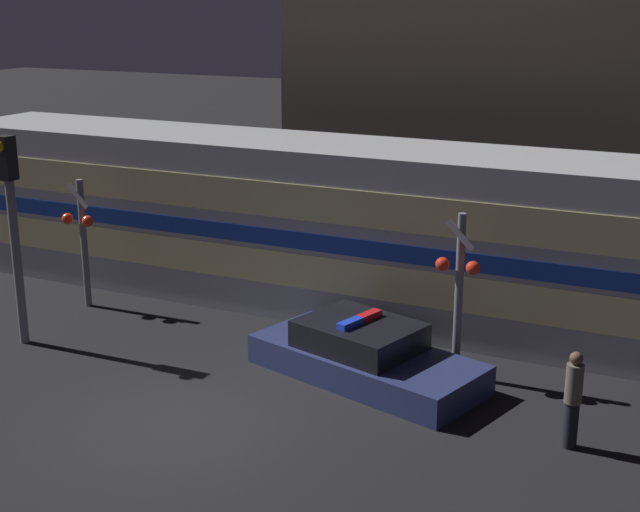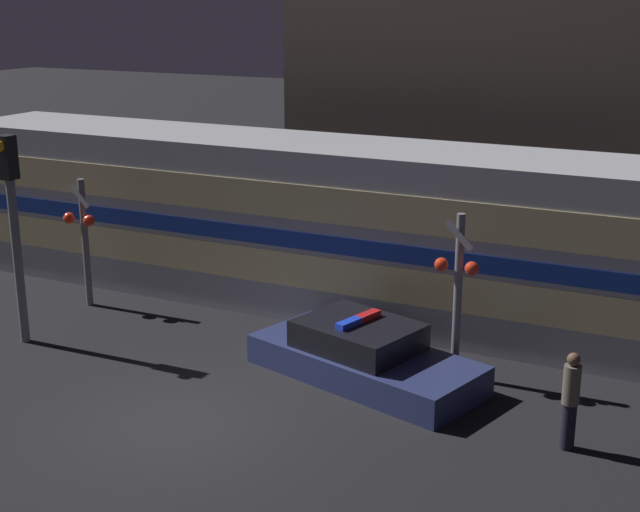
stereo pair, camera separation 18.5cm
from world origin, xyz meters
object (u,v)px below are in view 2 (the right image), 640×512
Objects in this scene: train at (283,220)px; traffic_light_corner at (13,219)px; police_car at (363,356)px; pedestrian at (570,400)px; crossing_signal_near at (457,287)px.

traffic_light_corner is at bearing -125.73° from train.
pedestrian is at bearing 0.36° from police_car.
pedestrian is at bearing 1.76° from traffic_light_corner.
pedestrian reaches higher than police_car.
train is 9.13m from pedestrian.
traffic_light_corner is at bearing -178.24° from pedestrian.
crossing_signal_near is 0.74× the size of traffic_light_corner.
traffic_light_corner is (-11.38, -0.35, 1.84)m from pedestrian.
police_car is (3.65, -3.53, -1.51)m from train.
traffic_light_corner is at bearing -152.81° from police_car.
pedestrian is 0.38× the size of traffic_light_corner.
crossing_signal_near is at bearing -27.91° from train.
police_car is at bearing 164.68° from pedestrian.
traffic_light_corner reaches higher than pedestrian.
train is 4.05× the size of traffic_light_corner.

